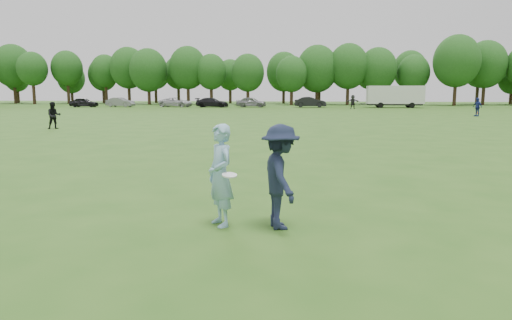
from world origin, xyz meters
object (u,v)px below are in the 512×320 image
at_px(field_cone, 478,112).
at_px(cargo_trailer, 395,96).
at_px(car_f, 310,102).
at_px(player_far_d, 353,102).
at_px(car_d, 212,103).
at_px(player_far_b, 477,107).
at_px(car_e, 251,102).
at_px(thrower, 220,175).
at_px(defender, 280,177).
at_px(car_a, 84,102).
at_px(player_far_a, 54,115).
at_px(car_b, 120,102).
at_px(car_c, 176,102).

xyz_separation_m(field_cone, cargo_trailer, (-5.87, 16.54, 1.63)).
bearing_deg(car_f, cargo_trailer, -89.77).
bearing_deg(player_far_d, car_d, 168.62).
height_order(player_far_b, car_e, player_far_b).
bearing_deg(thrower, defender, 53.15).
distance_m(car_a, car_d, 19.62).
relative_size(thrower, car_a, 0.46).
distance_m(player_far_a, field_cone, 42.87).
bearing_deg(car_b, car_d, -81.94).
bearing_deg(car_a, car_f, -91.27).
bearing_deg(cargo_trailer, defender, -102.43).
height_order(car_c, car_d, car_c).
height_order(player_far_d, car_d, player_far_d).
bearing_deg(car_b, defender, -147.06).
height_order(car_a, car_e, car_e).
bearing_deg(player_far_d, cargo_trailer, 34.53).
bearing_deg(car_d, player_far_d, -97.76).
height_order(player_far_a, car_f, player_far_a).
distance_m(player_far_b, car_d, 37.35).
height_order(player_far_d, car_a, player_far_d).
bearing_deg(car_c, car_b, 103.84).
relative_size(player_far_d, car_c, 0.37).
xyz_separation_m(player_far_b, car_f, (-16.04, 22.21, -0.13)).
distance_m(car_b, car_c, 8.57).
bearing_deg(defender, car_a, 11.89).
relative_size(defender, field_cone, 6.38).
height_order(player_far_b, car_d, player_far_b).
bearing_deg(car_b, car_a, 113.20).
xyz_separation_m(player_far_b, field_cone, (2.13, 5.66, -0.76)).
height_order(defender, car_d, defender).
relative_size(player_far_a, field_cone, 5.91).
xyz_separation_m(thrower, cargo_trailer, (14.58, 61.05, 0.82)).
relative_size(car_b, car_f, 0.92).
bearing_deg(car_c, player_far_d, -92.17).
relative_size(car_a, cargo_trailer, 0.46).
xyz_separation_m(defender, car_b, (-27.98, 60.01, -0.24)).
bearing_deg(car_d, player_far_a, 178.89).
relative_size(defender, car_b, 0.44).
distance_m(car_b, field_cone, 49.78).
distance_m(car_a, field_cone, 54.33).
bearing_deg(defender, car_b, 7.39).
distance_m(thrower, field_cone, 48.98).
height_order(player_far_b, car_c, player_far_b).
relative_size(player_far_a, car_e, 0.39).
distance_m(defender, field_cone, 48.57).
bearing_deg(defender, thrower, 70.28).
distance_m(defender, car_c, 63.97).
height_order(player_far_d, field_cone, player_far_d).
xyz_separation_m(player_far_a, car_d, (2.40, 39.78, -0.17)).
relative_size(thrower, player_far_b, 1.05).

